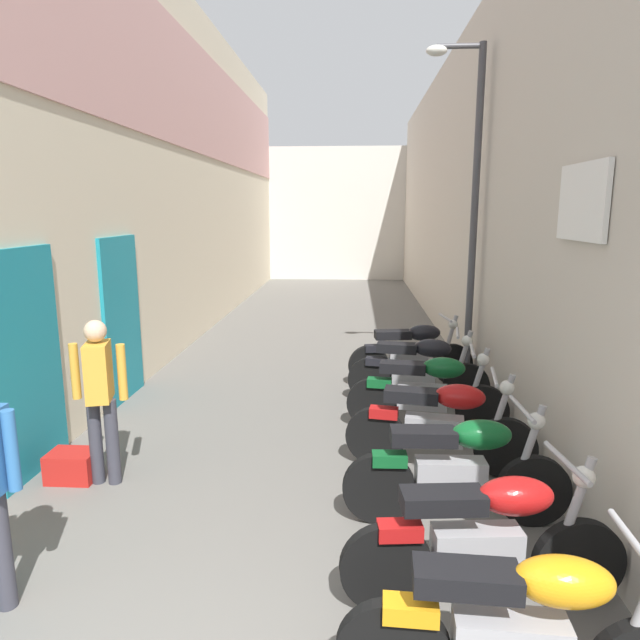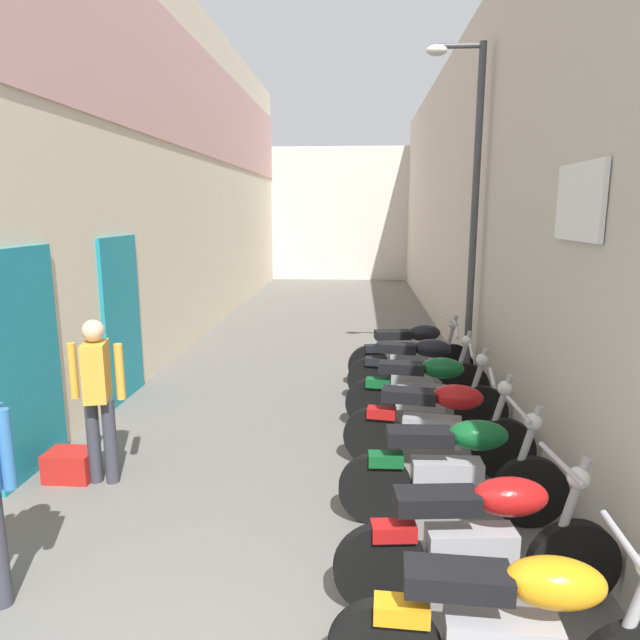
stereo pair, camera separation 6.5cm
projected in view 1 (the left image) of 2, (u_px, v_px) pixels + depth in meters
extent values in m
plane|color=#66635E|center=(314.00, 363.00, 9.42)|extent=(35.04, 35.04, 0.00)
cube|color=beige|center=(185.00, 173.00, 10.91)|extent=(0.40, 19.04, 6.50)
cube|color=teal|center=(27.00, 364.00, 5.33)|extent=(0.06, 1.10, 2.20)
cube|color=teal|center=(122.00, 319.00, 7.48)|extent=(0.06, 1.10, 2.20)
cube|color=#DBA39E|center=(192.00, 95.00, 10.62)|extent=(0.04, 19.04, 2.08)
cube|color=beige|center=(460.00, 198.00, 10.69)|extent=(0.40, 19.04, 5.51)
cube|color=white|center=(582.00, 202.00, 4.35)|extent=(0.04, 0.90, 0.60)
cube|color=beige|center=(337.00, 214.00, 21.22)|extent=(7.92, 2.00, 4.75)
ellipsoid|color=orange|center=(564.00, 581.00, 2.70)|extent=(0.49, 0.28, 0.24)
cube|color=black|center=(466.00, 578.00, 2.75)|extent=(0.53, 0.25, 0.12)
cylinder|color=#9E9EA3|center=(635.00, 544.00, 2.62)|extent=(0.07, 0.58, 0.04)
cube|color=orange|center=(410.00, 610.00, 2.82)|extent=(0.29, 0.15, 0.10)
cylinder|color=black|center=(578.00, 563.00, 3.61)|extent=(0.61, 0.14, 0.60)
cylinder|color=black|center=(386.00, 568.00, 3.56)|extent=(0.61, 0.14, 0.60)
cube|color=#9E9EA3|center=(476.00, 549.00, 3.56)|extent=(0.58, 0.26, 0.28)
ellipsoid|color=#AD1414|center=(516.00, 496.00, 3.50)|extent=(0.50, 0.31, 0.24)
cube|color=black|center=(443.00, 500.00, 3.49)|extent=(0.54, 0.27, 0.12)
cylinder|color=#9E9EA3|center=(573.00, 514.00, 3.54)|extent=(0.25, 0.08, 0.77)
cylinder|color=#9E9EA3|center=(566.00, 462.00, 3.47)|extent=(0.09, 0.58, 0.04)
sphere|color=silver|center=(584.00, 477.00, 3.50)|extent=(0.14, 0.14, 0.14)
cube|color=#AD1414|center=(400.00, 530.00, 3.52)|extent=(0.29, 0.17, 0.10)
cylinder|color=black|center=(533.00, 491.00, 4.53)|extent=(0.60, 0.10, 0.60)
cylinder|color=black|center=(379.00, 488.00, 4.58)|extent=(0.60, 0.10, 0.60)
cube|color=#9E9EA3|center=(450.00, 476.00, 4.53)|extent=(0.57, 0.21, 0.28)
ellipsoid|color=#0F5123|center=(481.00, 435.00, 4.46)|extent=(0.49, 0.27, 0.24)
cube|color=black|center=(423.00, 436.00, 4.47)|extent=(0.53, 0.23, 0.12)
cylinder|color=#9E9EA3|center=(528.00, 451.00, 4.47)|extent=(0.25, 0.07, 0.77)
cylinder|color=#9E9EA3|center=(522.00, 409.00, 4.40)|extent=(0.05, 0.58, 0.04)
sphere|color=silver|center=(536.00, 421.00, 4.42)|extent=(0.14, 0.14, 0.14)
cube|color=#0F5123|center=(389.00, 459.00, 4.52)|extent=(0.28, 0.15, 0.10)
cylinder|color=black|center=(505.00, 448.00, 5.35)|extent=(0.61, 0.18, 0.60)
cylinder|color=black|center=(375.00, 436.00, 5.63)|extent=(0.61, 0.18, 0.60)
cube|color=#9E9EA3|center=(434.00, 430.00, 5.48)|extent=(0.59, 0.29, 0.28)
ellipsoid|color=#AD1414|center=(460.00, 397.00, 5.36)|extent=(0.52, 0.33, 0.24)
cube|color=black|center=(411.00, 395.00, 5.46)|extent=(0.55, 0.30, 0.12)
cylinder|color=#9E9EA3|center=(500.00, 413.00, 5.30)|extent=(0.25, 0.10, 0.77)
cylinder|color=#9E9EA3|center=(494.00, 377.00, 5.25)|extent=(0.13, 0.58, 0.04)
sphere|color=silver|center=(507.00, 388.00, 5.24)|extent=(0.14, 0.14, 0.14)
cube|color=#AD1414|center=(384.00, 412.00, 5.56)|extent=(0.30, 0.18, 0.10)
cylinder|color=black|center=(482.00, 411.00, 6.34)|extent=(0.61, 0.16, 0.60)
cylinder|color=black|center=(372.00, 403.00, 6.58)|extent=(0.61, 0.16, 0.60)
cube|color=#9E9EA3|center=(422.00, 397.00, 6.45)|extent=(0.58, 0.27, 0.28)
ellipsoid|color=#0F5123|center=(444.00, 368.00, 6.34)|extent=(0.51, 0.32, 0.24)
cube|color=black|center=(403.00, 367.00, 6.43)|extent=(0.55, 0.29, 0.12)
cylinder|color=#9E9EA3|center=(477.00, 381.00, 6.29)|extent=(0.25, 0.09, 0.77)
cylinder|color=#9E9EA3|center=(473.00, 350.00, 6.23)|extent=(0.11, 0.58, 0.04)
sphere|color=silver|center=(483.00, 360.00, 6.23)|extent=(0.14, 0.14, 0.14)
cube|color=#0F5123|center=(379.00, 383.00, 6.52)|extent=(0.30, 0.18, 0.10)
cylinder|color=black|center=(466.00, 386.00, 7.23)|extent=(0.61, 0.17, 0.60)
cylinder|color=black|center=(370.00, 380.00, 7.50)|extent=(0.61, 0.17, 0.60)
cube|color=#9E9EA3|center=(414.00, 374.00, 7.36)|extent=(0.58, 0.29, 0.28)
ellipsoid|color=black|center=(433.00, 348.00, 7.24)|extent=(0.52, 0.33, 0.24)
cube|color=black|center=(397.00, 348.00, 7.34)|extent=(0.55, 0.30, 0.12)
cylinder|color=#9E9EA3|center=(462.00, 360.00, 7.18)|extent=(0.25, 0.10, 0.77)
cylinder|color=#9E9EA3|center=(458.00, 333.00, 7.13)|extent=(0.13, 0.58, 0.04)
sphere|color=silver|center=(467.00, 341.00, 7.12)|extent=(0.14, 0.14, 0.14)
cube|color=black|center=(376.00, 361.00, 7.44)|extent=(0.30, 0.18, 0.10)
cylinder|color=black|center=(452.00, 364.00, 8.27)|extent=(0.61, 0.16, 0.60)
cylinder|color=black|center=(369.00, 366.00, 8.18)|extent=(0.61, 0.16, 0.60)
cube|color=#9E9EA3|center=(408.00, 357.00, 8.19)|extent=(0.58, 0.27, 0.28)
ellipsoid|color=black|center=(424.00, 333.00, 8.14)|extent=(0.51, 0.32, 0.24)
cube|color=black|center=(393.00, 335.00, 8.11)|extent=(0.54, 0.29, 0.12)
cylinder|color=#9E9EA3|center=(449.00, 341.00, 8.19)|extent=(0.25, 0.09, 0.77)
cylinder|color=#9E9EA3|center=(445.00, 318.00, 8.12)|extent=(0.11, 0.58, 0.04)
sphere|color=silver|center=(453.00, 324.00, 8.15)|extent=(0.14, 0.14, 0.14)
cube|color=black|center=(375.00, 348.00, 8.13)|extent=(0.30, 0.18, 0.10)
cylinder|color=#383842|center=(2.00, 549.00, 3.57)|extent=(0.12, 0.12, 0.82)
cylinder|color=#2D66A5|center=(11.00, 450.00, 3.43)|extent=(0.08, 0.08, 0.52)
cylinder|color=#383842|center=(96.00, 441.00, 5.23)|extent=(0.12, 0.12, 0.82)
cylinder|color=#383842|center=(112.00, 442.00, 5.22)|extent=(0.12, 0.12, 0.82)
cube|color=gold|center=(98.00, 372.00, 5.10)|extent=(0.28, 0.38, 0.54)
sphere|color=#DBB28E|center=(95.00, 331.00, 5.02)|extent=(0.20, 0.20, 0.20)
cylinder|color=gold|center=(75.00, 371.00, 5.11)|extent=(0.08, 0.08, 0.52)
cylinder|color=gold|center=(122.00, 372.00, 5.08)|extent=(0.08, 0.08, 0.52)
cube|color=red|center=(73.00, 466.00, 5.34)|extent=(0.44, 0.32, 0.28)
cylinder|color=#47474C|center=(474.00, 224.00, 7.75)|extent=(0.10, 0.10, 4.70)
cylinder|color=#47474C|center=(460.00, 46.00, 7.32)|extent=(0.60, 0.07, 0.07)
ellipsoid|color=silver|center=(437.00, 51.00, 7.35)|extent=(0.28, 0.18, 0.14)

